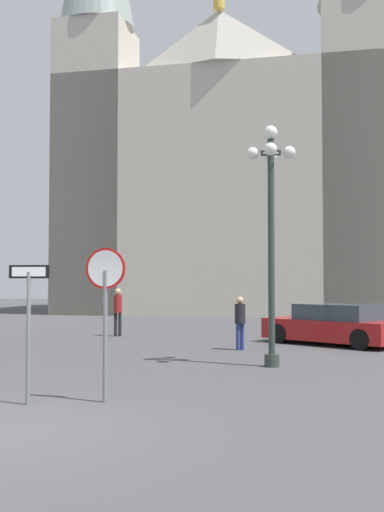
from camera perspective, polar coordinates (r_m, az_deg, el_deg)
ground_plane at (r=8.98m, az=-16.72°, el=-15.53°), size 120.00×120.00×0.00m
cathedral at (r=40.90m, az=3.55°, el=8.64°), size 21.76×14.23×32.71m
stop_sign at (r=10.51m, az=-8.14°, el=-3.65°), size 0.71×0.09×2.63m
one_way_arrow_sign at (r=10.58m, az=-15.10°, el=-5.45°), size 0.69×0.07×2.33m
street_lamp at (r=14.91m, az=7.44°, el=3.74°), size 1.19×1.19×5.87m
parked_car_near_red at (r=20.35m, az=13.14°, el=-6.35°), size 4.60×4.07×1.32m
pedestrian_walking at (r=23.01m, az=-6.98°, el=-4.79°), size 0.32×0.32×1.78m
pedestrian_standing at (r=18.34m, az=4.53°, el=-5.82°), size 0.32×0.32×1.59m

